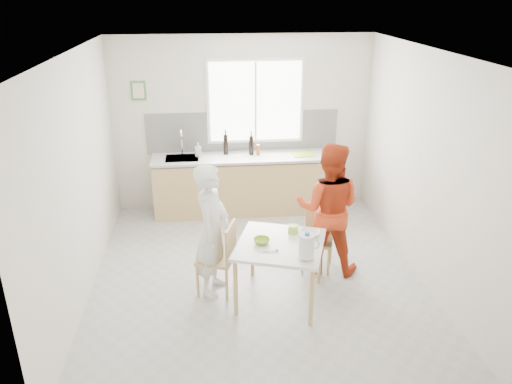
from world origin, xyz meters
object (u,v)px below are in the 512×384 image
bowl_white (310,233)px  wine_bottle_b (251,145)px  person_white (212,230)px  milk_jug (307,246)px  bowl_green (262,241)px  chair_far (318,235)px  person_red (328,209)px  wine_bottle_a (226,144)px  chair_left (221,255)px  dining_table (280,249)px

bowl_white → wine_bottle_b: size_ratio=0.72×
person_white → milk_jug: size_ratio=5.58×
bowl_white → wine_bottle_b: bearing=100.6°
milk_jug → bowl_green: bearing=156.4°
bowl_green → wine_bottle_b: wine_bottle_b is taller
chair_far → person_red: 0.40m
wine_bottle_a → chair_left: bearing=-94.2°
chair_left → bowl_white: chair_left is taller
bowl_green → wine_bottle_b: 2.54m
person_white → wine_bottle_b: 2.39m
dining_table → bowl_white: (0.36, 0.14, 0.10)m
chair_far → chair_left: bearing=-141.9°
chair_far → bowl_white: 0.64m
bowl_white → wine_bottle_a: 2.60m
milk_jug → bowl_white: bearing=92.6°
person_red → chair_far: bearing=-18.3°
chair_far → wine_bottle_a: bearing=137.1°
person_red → wine_bottle_a: size_ratio=5.20×
bowl_white → wine_bottle_b: (-0.45, 2.39, 0.33)m
person_white → person_red: bearing=-57.8°
chair_left → wine_bottle_b: wine_bottle_b is taller
bowl_green → bowl_white: bearing=12.8°
bowl_green → dining_table: bearing=-4.2°
person_red → bowl_green: person_red is taller
chair_left → wine_bottle_a: 2.45m
dining_table → chair_left: size_ratio=1.34×
bowl_white → milk_jug: size_ratio=0.77×
bowl_green → wine_bottle_b: bearing=87.2°
person_white → person_red: person_red is taller
chair_left → milk_jug: bearing=74.5°
milk_jug → wine_bottle_a: (-0.70, 2.95, 0.21)m
bowl_green → wine_bottle_a: (-0.27, 2.57, 0.34)m
dining_table → wine_bottle_b: wine_bottle_b is taller
dining_table → wine_bottle_b: 2.57m
chair_left → person_red: size_ratio=0.53×
dining_table → wine_bottle_b: bearing=91.9°
dining_table → chair_far: chair_far is taller
dining_table → chair_far: (0.59, 0.66, -0.20)m
person_red → wine_bottle_b: size_ratio=5.55×
wine_bottle_a → person_white: bearing=-96.5°
person_white → bowl_white: 1.11m
person_white → person_red: 1.46m
person_red → bowl_white: 0.56m
dining_table → bowl_green: bearing=175.8°
person_white → bowl_white: person_white is taller
chair_left → bowl_white: 1.05m
bowl_green → milk_jug: (0.43, -0.38, 0.12)m
wine_bottle_b → person_red: bearing=-68.6°
chair_far → milk_jug: (-0.36, -1.03, 0.42)m
chair_far → person_white: (-1.33, -0.42, 0.34)m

